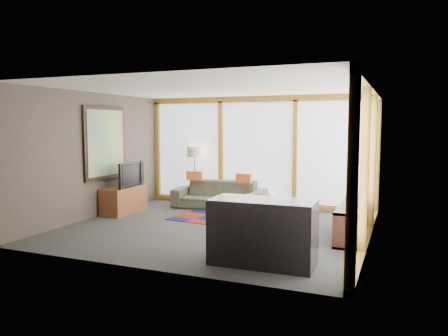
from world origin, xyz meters
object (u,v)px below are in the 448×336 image
at_px(sofa, 219,194).
at_px(bar_counter, 263,232).
at_px(bookshelf, 354,218).
at_px(tv_console, 124,200).
at_px(coffee_table, 267,211).
at_px(television, 128,174).
at_px(floor_lamp, 195,175).

distance_m(sofa, bar_counter, 4.23).
xyz_separation_m(bookshelf, tv_console, (-4.89, 0.03, 0.00)).
bearing_deg(sofa, coffee_table, -39.46).
distance_m(television, bar_counter, 4.49).
bearing_deg(television, sofa, -54.14).
xyz_separation_m(television, bar_counter, (3.82, -2.32, -0.40)).
relative_size(floor_lamp, bar_counter, 0.98).
height_order(sofa, floor_lamp, floor_lamp).
bearing_deg(bar_counter, floor_lamp, 125.72).
bearing_deg(coffee_table, television, -174.04).
bearing_deg(floor_lamp, television, -120.45).
distance_m(bookshelf, television, 4.84).
relative_size(floor_lamp, tv_console, 1.22).
height_order(coffee_table, bookshelf, bookshelf).
bearing_deg(floor_lamp, tv_console, -121.95).
bearing_deg(bar_counter, television, 147.02).
relative_size(sofa, bookshelf, 0.93).
height_order(sofa, television, television).
height_order(floor_lamp, television, floor_lamp).
relative_size(floor_lamp, coffee_table, 1.12).
xyz_separation_m(coffee_table, bookshelf, (1.72, -0.40, 0.08)).
distance_m(floor_lamp, tv_console, 1.88).
xyz_separation_m(tv_console, bar_counter, (3.90, -2.28, 0.17)).
relative_size(sofa, television, 2.26).
bearing_deg(coffee_table, sofa, 146.39).
bearing_deg(floor_lamp, coffee_table, -28.30).
xyz_separation_m(floor_lamp, bar_counter, (2.93, -3.83, -0.25)).
bearing_deg(sofa, television, -147.45).
xyz_separation_m(sofa, floor_lamp, (-0.74, 0.22, 0.39)).
xyz_separation_m(floor_lamp, television, (-0.89, -1.51, 0.14)).
relative_size(bookshelf, tv_console, 1.99).
bearing_deg(floor_lamp, bar_counter, -52.58).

